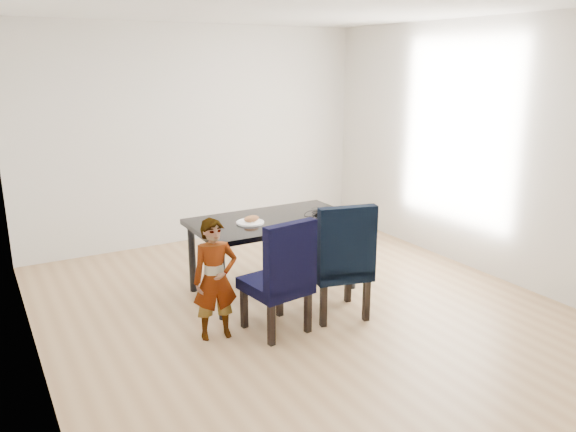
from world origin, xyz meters
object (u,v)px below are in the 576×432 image
dining_table (273,255)px  child (215,279)px  laptop (321,210)px  chair_right (337,258)px  plate (250,222)px  chair_left (275,275)px

dining_table → child: 1.12m
laptop → child: bearing=-2.0°
chair_right → laptop: chair_right is taller
dining_table → plate: bearing=-173.4°
chair_left → laptop: size_ratio=3.44×
chair_left → chair_right: (0.64, 0.01, 0.03)m
plate → dining_table: bearing=6.6°
dining_table → child: child is taller
child → plate: size_ratio=3.84×
laptop → dining_table: bearing=-25.0°
dining_table → chair_right: size_ratio=1.49×
plate → laptop: (0.84, 0.04, 0.00)m
chair_left → child: child is taller
chair_left → chair_right: 0.64m
chair_right → laptop: bearing=80.5°
chair_right → laptop: (0.34, 0.79, 0.23)m
chair_left → dining_table: bearing=55.4°
child → plate: child is taller
child → laptop: (1.47, 0.67, 0.25)m
chair_right → plate: size_ratio=3.99×
chair_left → child: bearing=156.6°
chair_left → plate: size_ratio=3.76×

